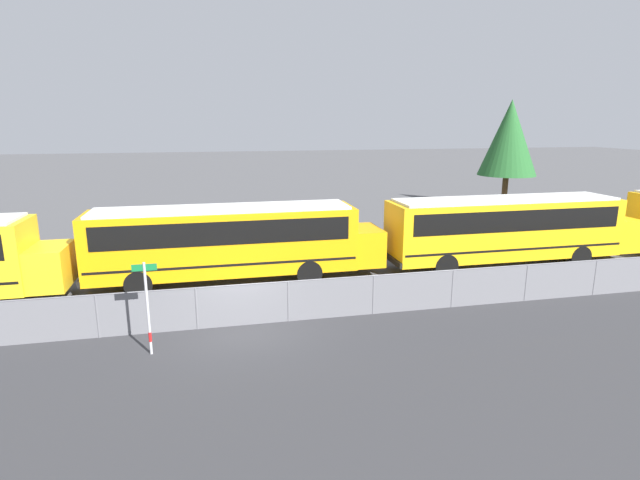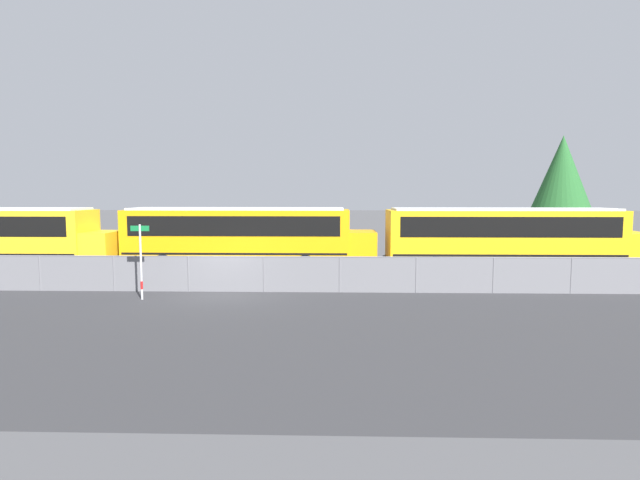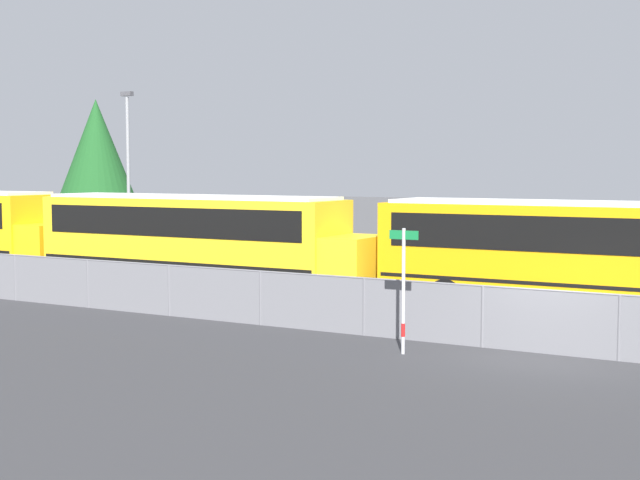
{
  "view_description": "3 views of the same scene",
  "coord_description": "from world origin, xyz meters",
  "px_view_note": "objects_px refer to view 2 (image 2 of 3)",
  "views": [
    {
      "loc": [
        -0.92,
        -16.04,
        6.79
      ],
      "look_at": [
        3.64,
        4.41,
        1.77
      ],
      "focal_mm": 28.0,
      "sensor_mm": 36.0,
      "label": 1
    },
    {
      "loc": [
        4.37,
        -19.88,
        3.98
      ],
      "look_at": [
        3.69,
        4.62,
        1.7
      ],
      "focal_mm": 28.0,
      "sensor_mm": 36.0,
      "label": 2
    },
    {
      "loc": [
        5.09,
        -19.79,
        4.16
      ],
      "look_at": [
        -7.89,
        3.65,
        2.02
      ],
      "focal_mm": 50.0,
      "sensor_mm": 36.0,
      "label": 3
    }
  ],
  "objects_px": {
    "school_bus_3": "(507,235)",
    "street_sign": "(141,260)",
    "tree_0": "(562,174)",
    "school_bus_2": "(244,234)"
  },
  "relations": [
    {
      "from": "school_bus_2",
      "to": "street_sign",
      "type": "xyz_separation_m",
      "value": [
        -2.72,
        -6.37,
        -0.45
      ]
    },
    {
      "from": "school_bus_3",
      "to": "street_sign",
      "type": "distance_m",
      "value": 16.8
    },
    {
      "from": "school_bus_2",
      "to": "school_bus_3",
      "type": "distance_m",
      "value": 12.94
    },
    {
      "from": "school_bus_3",
      "to": "street_sign",
      "type": "relative_size",
      "value": 4.38
    },
    {
      "from": "school_bus_3",
      "to": "tree_0",
      "type": "bearing_deg",
      "value": 58.07
    },
    {
      "from": "school_bus_2",
      "to": "tree_0",
      "type": "distance_m",
      "value": 26.18
    },
    {
      "from": "street_sign",
      "to": "tree_0",
      "type": "xyz_separation_m",
      "value": [
        24.56,
        20.36,
        3.98
      ]
    },
    {
      "from": "street_sign",
      "to": "school_bus_3",
      "type": "bearing_deg",
      "value": 21.2
    },
    {
      "from": "school_bus_3",
      "to": "tree_0",
      "type": "distance_m",
      "value": 17.2
    },
    {
      "from": "school_bus_3",
      "to": "street_sign",
      "type": "height_order",
      "value": "school_bus_3"
    }
  ]
}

